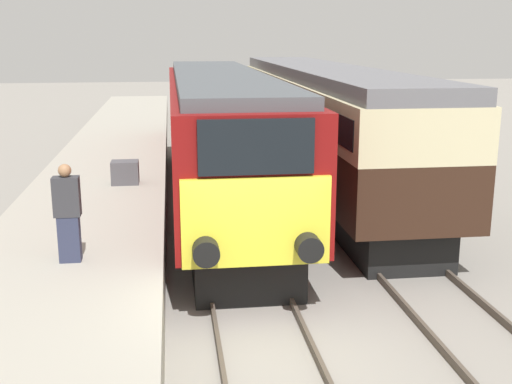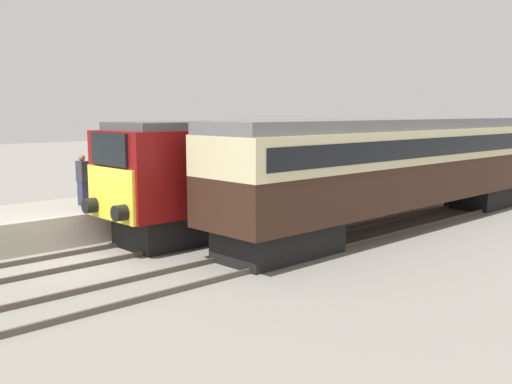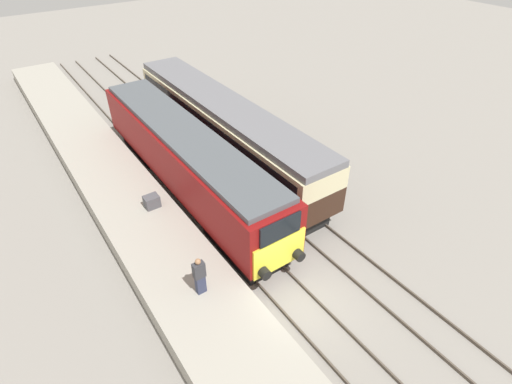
{
  "view_description": "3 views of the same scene",
  "coord_description": "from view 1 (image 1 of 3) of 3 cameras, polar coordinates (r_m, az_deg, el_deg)",
  "views": [
    {
      "loc": [
        -1.34,
        -8.81,
        4.76
      ],
      "look_at": [
        0.0,
        1.29,
        2.26
      ],
      "focal_mm": 45.0,
      "sensor_mm": 36.0,
      "label": 1
    },
    {
      "loc": [
        14.4,
        -6.69,
        4.06
      ],
      "look_at": [
        1.7,
        5.29,
        1.6
      ],
      "focal_mm": 40.0,
      "sensor_mm": 36.0,
      "label": 2
    },
    {
      "loc": [
        -7.1,
        -7.37,
        12.92
      ],
      "look_at": [
        1.7,
        5.29,
        1.6
      ],
      "focal_mm": 28.0,
      "sensor_mm": 36.0,
      "label": 3
    }
  ],
  "objects": [
    {
      "name": "ground_plane",
      "position": [
        10.1,
        0.99,
        -14.33
      ],
      "size": [
        120.0,
        120.0,
        0.0
      ],
      "primitive_type": "plane",
      "color": "gray"
    },
    {
      "name": "passenger_carriage",
      "position": [
        20.51,
        5.89,
        6.86
      ],
      "size": [
        2.75,
        17.2,
        3.82
      ],
      "color": "black",
      "rests_on": "ground_plane"
    },
    {
      "name": "locomotive",
      "position": [
        18.22,
        -3.29,
        5.47
      ],
      "size": [
        2.7,
        16.28,
        3.76
      ],
      "color": "black",
      "rests_on": "ground_plane"
    },
    {
      "name": "rails_near_track",
      "position": [
        14.65,
        -1.92,
        -4.9
      ],
      "size": [
        1.51,
        60.0,
        0.14
      ],
      "color": "#4C4238",
      "rests_on": "ground_plane"
    },
    {
      "name": "rails_far_track",
      "position": [
        15.34,
        10.86,
        -4.28
      ],
      "size": [
        1.5,
        60.0,
        0.14
      ],
      "color": "#4C4238",
      "rests_on": "ground_plane"
    },
    {
      "name": "platform_left",
      "position": [
        17.45,
        -13.78,
        -0.8
      ],
      "size": [
        3.5,
        50.0,
        0.97
      ],
      "color": "#9E998C",
      "rests_on": "ground_plane"
    },
    {
      "name": "luggage_crate",
      "position": [
        17.08,
        -11.56,
        1.72
      ],
      "size": [
        0.7,
        0.56,
        0.6
      ],
      "color": "#4C4C51",
      "rests_on": "platform_left"
    },
    {
      "name": "person_on_platform",
      "position": [
        11.31,
        -16.39,
        -1.86
      ],
      "size": [
        0.44,
        0.26,
        1.7
      ],
      "color": "#2D334C",
      "rests_on": "platform_left"
    }
  ]
}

